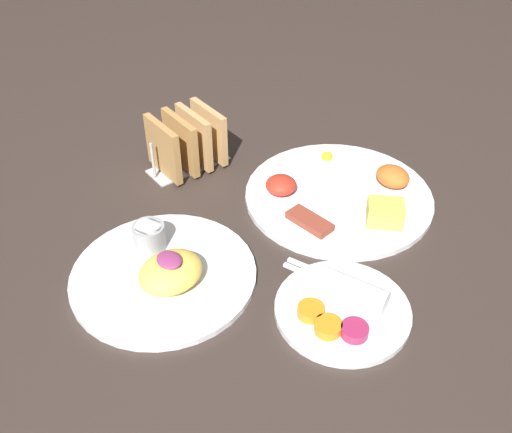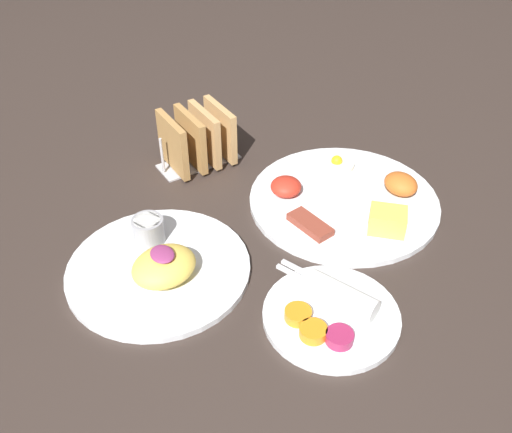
{
  "view_description": "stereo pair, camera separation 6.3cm",
  "coord_description": "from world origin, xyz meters",
  "px_view_note": "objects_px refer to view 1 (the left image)",
  "views": [
    {
      "loc": [
        0.56,
        -0.42,
        0.58
      ],
      "look_at": [
        0.01,
        -0.0,
        0.03
      ],
      "focal_mm": 40.0,
      "sensor_mm": 36.0,
      "label": 1
    },
    {
      "loc": [
        0.59,
        -0.37,
        0.58
      ],
      "look_at": [
        0.01,
        -0.0,
        0.03
      ],
      "focal_mm": 40.0,
      "sensor_mm": 36.0,
      "label": 2
    }
  ],
  "objects_px": {
    "plate_breakfast": "(341,194)",
    "plate_foreground": "(164,270)",
    "toast_rack": "(187,143)",
    "plate_condiments": "(343,307)"
  },
  "relations": [
    {
      "from": "plate_breakfast",
      "to": "toast_rack",
      "type": "height_order",
      "value": "toast_rack"
    },
    {
      "from": "plate_foreground",
      "to": "toast_rack",
      "type": "distance_m",
      "value": 0.29
    },
    {
      "from": "plate_foreground",
      "to": "toast_rack",
      "type": "height_order",
      "value": "toast_rack"
    },
    {
      "from": "toast_rack",
      "to": "plate_foreground",
      "type": "bearing_deg",
      "value": -38.85
    },
    {
      "from": "plate_breakfast",
      "to": "plate_foreground",
      "type": "xyz_separation_m",
      "value": [
        -0.02,
        -0.33,
        0.0
      ]
    },
    {
      "from": "plate_condiments",
      "to": "toast_rack",
      "type": "height_order",
      "value": "toast_rack"
    },
    {
      "from": "plate_breakfast",
      "to": "plate_foreground",
      "type": "distance_m",
      "value": 0.33
    },
    {
      "from": "plate_condiments",
      "to": "toast_rack",
      "type": "bearing_deg",
      "value": 176.7
    },
    {
      "from": "plate_breakfast",
      "to": "plate_condiments",
      "type": "xyz_separation_m",
      "value": [
        0.18,
        -0.18,
        0.0
      ]
    },
    {
      "from": "plate_breakfast",
      "to": "plate_foreground",
      "type": "bearing_deg",
      "value": -93.0
    }
  ]
}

